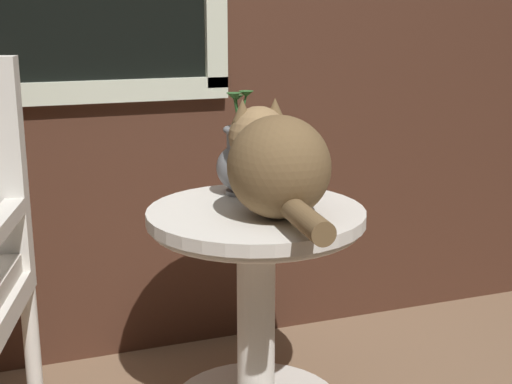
# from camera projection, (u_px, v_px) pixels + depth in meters

# --- Properties ---
(wicker_side_table) EXTENTS (0.61, 0.61, 0.63)m
(wicker_side_table) POSITION_uv_depth(u_px,v_px,m) (256.00, 282.00, 2.04)
(wicker_side_table) COLOR silver
(wicker_side_table) RESTS_ON ground_plane
(cat) EXTENTS (0.29, 0.62, 0.29)m
(cat) POSITION_uv_depth(u_px,v_px,m) (275.00, 162.00, 1.91)
(cat) COLOR brown
(cat) RESTS_ON wicker_side_table
(pewter_vase_with_ivy) EXTENTS (0.14, 0.14, 0.31)m
(pewter_vase_with_ivy) POSITION_uv_depth(u_px,v_px,m) (240.00, 161.00, 2.12)
(pewter_vase_with_ivy) COLOR slate
(pewter_vase_with_ivy) RESTS_ON wicker_side_table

